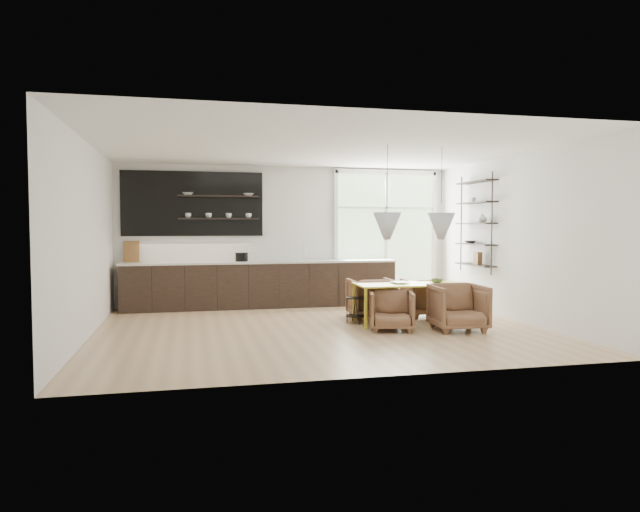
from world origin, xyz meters
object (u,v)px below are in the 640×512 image
Objects in this scene: armchair_back_right at (425,297)px; wire_stool at (356,306)px; armchair_back_left at (371,298)px; dining_table at (411,286)px; armchair_front_left at (392,311)px; armchair_front_right at (458,307)px.

armchair_back_right reaches higher than wire_stool.
armchair_back_right is (1.02, -0.04, -0.01)m from armchair_back_left.
dining_table is 0.85m from armchair_front_left.
armchair_back_right is at bearing 92.53° from armchair_front_right.
armchair_back_right reaches higher than dining_table.
armchair_back_left is 1.24m from armchair_front_left.
armchair_front_right is at bearing 89.40° from armchair_back_right.
wire_stool is at bearing 167.31° from dining_table.
armchair_back_left is at bearing 127.71° from armchair_front_right.
armchair_back_left is at bearing 46.46° from wire_stool.
armchair_front_right is (0.47, -0.82, -0.27)m from dining_table.
wire_stool is at bearing 17.59° from armchair_back_right.
armchair_back_right is 1.49m from wire_stool.
armchair_back_left reaches higher than armchair_front_left.
dining_table is 2.33× the size of armchair_front_right.
armchair_back_left is 1.14× the size of armchair_front_left.
dining_table reaches higher than armchair_front_left.
dining_table is 2.74× the size of armchair_front_left.
armchair_front_left is (-0.07, -1.24, -0.05)m from armchair_back_left.
dining_table is at bearing 127.34° from armchair_back_left.
armchair_back_right is 1.62m from armchair_front_left.
armchair_front_right is at bearing 124.58° from armchair_back_left.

